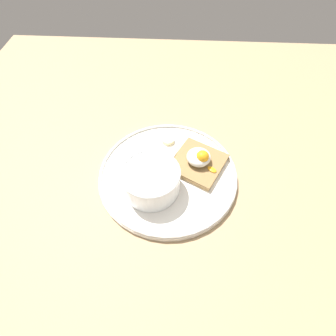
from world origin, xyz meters
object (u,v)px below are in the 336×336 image
at_px(toast_slice, 198,163).
at_px(poached_egg, 200,157).
at_px(oatmeal_bowl, 151,180).
at_px(banana_slice_left, 168,140).
at_px(banana_slice_front, 168,155).
at_px(banana_slice_back, 156,152).

xyz_separation_m(toast_slice, poached_egg, (-0.00, 0.00, 0.02)).
distance_m(oatmeal_bowl, banana_slice_left, 0.14).
relative_size(banana_slice_front, banana_slice_left, 1.13).
relative_size(poached_egg, banana_slice_front, 1.61).
bearing_deg(oatmeal_bowl, banana_slice_back, -90.69).
height_order(oatmeal_bowl, poached_egg, oatmeal_bowl).
bearing_deg(banana_slice_left, banana_slice_back, 57.91).
xyz_separation_m(toast_slice, banana_slice_front, (0.07, -0.02, 0.00)).
height_order(toast_slice, banana_slice_front, banana_slice_front).
height_order(banana_slice_front, banana_slice_left, banana_slice_front).
distance_m(banana_slice_front, banana_slice_back, 0.03).
bearing_deg(banana_slice_front, banana_slice_left, -86.60).
distance_m(banana_slice_front, banana_slice_left, 0.05).
relative_size(oatmeal_bowl, banana_slice_left, 3.20).
height_order(toast_slice, banana_slice_left, toast_slice).
relative_size(oatmeal_bowl, banana_slice_front, 2.83).
distance_m(toast_slice, banana_slice_back, 0.10).
bearing_deg(oatmeal_bowl, poached_egg, -146.33).
height_order(oatmeal_bowl, toast_slice, oatmeal_bowl).
bearing_deg(banana_slice_left, banana_slice_front, 93.40).
xyz_separation_m(banana_slice_front, banana_slice_back, (0.03, -0.01, -0.00)).
bearing_deg(toast_slice, poached_egg, 141.95).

